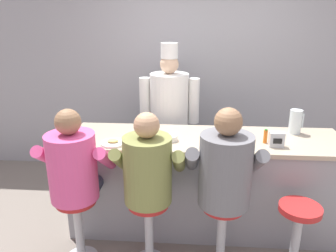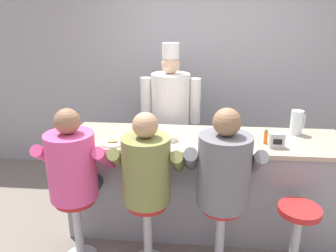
{
  "view_description": "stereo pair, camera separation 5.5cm",
  "coord_description": "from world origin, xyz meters",
  "px_view_note": "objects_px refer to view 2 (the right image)",
  "views": [
    {
      "loc": [
        -0.14,
        -2.56,
        2.06
      ],
      "look_at": [
        -0.36,
        0.33,
        1.07
      ],
      "focal_mm": 35.0,
      "sensor_mm": 36.0,
      "label": 1
    },
    {
      "loc": [
        -0.09,
        -2.56,
        2.06
      ],
      "look_at": [
        -0.36,
        0.33,
        1.07
      ],
      "focal_mm": 35.0,
      "sensor_mm": 36.0,
      "label": 2
    }
  ],
  "objects_px": {
    "coffee_mug_white": "(241,136)",
    "cook_in_whites_near": "(171,113)",
    "diner_seated_pink": "(74,169)",
    "diner_seated_grey": "(223,174)",
    "ketchup_bottle_red": "(221,133)",
    "diner_seated_olive": "(147,173)",
    "water_pitcher_clear": "(297,122)",
    "mustard_bottle_yellow": "(231,133)",
    "hot_sauce_bottle_orange": "(266,137)",
    "napkin_dispenser_chrome": "(277,140)",
    "breakfast_plate": "(113,142)",
    "cereal_bowl": "(170,138)",
    "empty_stool_round": "(297,229)"
  },
  "relations": [
    {
      "from": "coffee_mug_white",
      "to": "cook_in_whites_near",
      "type": "bearing_deg",
      "value": 132.75
    },
    {
      "from": "diner_seated_pink",
      "to": "diner_seated_grey",
      "type": "height_order",
      "value": "diner_seated_grey"
    },
    {
      "from": "diner_seated_pink",
      "to": "diner_seated_grey",
      "type": "bearing_deg",
      "value": 0.09
    },
    {
      "from": "ketchup_bottle_red",
      "to": "diner_seated_olive",
      "type": "distance_m",
      "value": 0.76
    },
    {
      "from": "ketchup_bottle_red",
      "to": "diner_seated_pink",
      "type": "relative_size",
      "value": 0.19
    },
    {
      "from": "water_pitcher_clear",
      "to": "mustard_bottle_yellow",
      "type": "bearing_deg",
      "value": -152.36
    },
    {
      "from": "hot_sauce_bottle_orange",
      "to": "cook_in_whites_near",
      "type": "xyz_separation_m",
      "value": [
        -0.93,
        0.83,
        -0.04
      ]
    },
    {
      "from": "mustard_bottle_yellow",
      "to": "coffee_mug_white",
      "type": "distance_m",
      "value": 0.17
    },
    {
      "from": "water_pitcher_clear",
      "to": "diner_seated_olive",
      "type": "bearing_deg",
      "value": -150.49
    },
    {
      "from": "napkin_dispenser_chrome",
      "to": "hot_sauce_bottle_orange",
      "type": "bearing_deg",
      "value": 132.89
    },
    {
      "from": "breakfast_plate",
      "to": "diner_seated_pink",
      "type": "bearing_deg",
      "value": -124.72
    },
    {
      "from": "napkin_dispenser_chrome",
      "to": "cereal_bowl",
      "type": "bearing_deg",
      "value": 175.28
    },
    {
      "from": "diner_seated_grey",
      "to": "cereal_bowl",
      "type": "bearing_deg",
      "value": 134.4
    },
    {
      "from": "cereal_bowl",
      "to": "cook_in_whites_near",
      "type": "bearing_deg",
      "value": 94.75
    },
    {
      "from": "napkin_dispenser_chrome",
      "to": "diner_seated_grey",
      "type": "height_order",
      "value": "diner_seated_grey"
    },
    {
      "from": "cook_in_whites_near",
      "to": "water_pitcher_clear",
      "type": "bearing_deg",
      "value": -23.26
    },
    {
      "from": "cereal_bowl",
      "to": "hot_sauce_bottle_orange",
      "type": "bearing_deg",
      "value": 0.49
    },
    {
      "from": "diner_seated_olive",
      "to": "diner_seated_grey",
      "type": "relative_size",
      "value": 0.97
    },
    {
      "from": "breakfast_plate",
      "to": "diner_seated_grey",
      "type": "distance_m",
      "value": 1.04
    },
    {
      "from": "mustard_bottle_yellow",
      "to": "ketchup_bottle_red",
      "type": "bearing_deg",
      "value": -165.58
    },
    {
      "from": "diner_seated_pink",
      "to": "diner_seated_olive",
      "type": "distance_m",
      "value": 0.61
    },
    {
      "from": "empty_stool_round",
      "to": "diner_seated_olive",
      "type": "bearing_deg",
      "value": 178.46
    },
    {
      "from": "ketchup_bottle_red",
      "to": "diner_seated_grey",
      "type": "relative_size",
      "value": 0.18
    },
    {
      "from": "ketchup_bottle_red",
      "to": "mustard_bottle_yellow",
      "type": "xyz_separation_m",
      "value": [
        0.08,
        0.02,
        -0.01
      ]
    },
    {
      "from": "cereal_bowl",
      "to": "cook_in_whites_near",
      "type": "height_order",
      "value": "cook_in_whites_near"
    },
    {
      "from": "coffee_mug_white",
      "to": "diner_seated_grey",
      "type": "relative_size",
      "value": 0.09
    },
    {
      "from": "mustard_bottle_yellow",
      "to": "napkin_dispenser_chrome",
      "type": "height_order",
      "value": "mustard_bottle_yellow"
    },
    {
      "from": "cereal_bowl",
      "to": "coffee_mug_white",
      "type": "xyz_separation_m",
      "value": [
        0.65,
        0.06,
        0.02
      ]
    },
    {
      "from": "hot_sauce_bottle_orange",
      "to": "diner_seated_olive",
      "type": "xyz_separation_m",
      "value": [
        -1.01,
        -0.48,
        -0.17
      ]
    },
    {
      "from": "cereal_bowl",
      "to": "empty_stool_round",
      "type": "height_order",
      "value": "cereal_bowl"
    },
    {
      "from": "diner_seated_pink",
      "to": "cook_in_whites_near",
      "type": "height_order",
      "value": "cook_in_whites_near"
    },
    {
      "from": "ketchup_bottle_red",
      "to": "hot_sauce_bottle_orange",
      "type": "bearing_deg",
      "value": 11.82
    },
    {
      "from": "empty_stool_round",
      "to": "cook_in_whites_near",
      "type": "distance_m",
      "value": 1.85
    },
    {
      "from": "diner_seated_olive",
      "to": "breakfast_plate",
      "type": "bearing_deg",
      "value": 136.26
    },
    {
      "from": "water_pitcher_clear",
      "to": "napkin_dispenser_chrome",
      "type": "height_order",
      "value": "water_pitcher_clear"
    },
    {
      "from": "breakfast_plate",
      "to": "diner_seated_pink",
      "type": "height_order",
      "value": "diner_seated_pink"
    },
    {
      "from": "water_pitcher_clear",
      "to": "coffee_mug_white",
      "type": "xyz_separation_m",
      "value": [
        -0.55,
        -0.23,
        -0.07
      ]
    },
    {
      "from": "hot_sauce_bottle_orange",
      "to": "water_pitcher_clear",
      "type": "bearing_deg",
      "value": 39.78
    },
    {
      "from": "breakfast_plate",
      "to": "cereal_bowl",
      "type": "xyz_separation_m",
      "value": [
        0.51,
        0.12,
        0.01
      ]
    },
    {
      "from": "coffee_mug_white",
      "to": "diner_seated_olive",
      "type": "bearing_deg",
      "value": -146.38
    },
    {
      "from": "napkin_dispenser_chrome",
      "to": "empty_stool_round",
      "type": "relative_size",
      "value": 0.21
    },
    {
      "from": "napkin_dispenser_chrome",
      "to": "empty_stool_round",
      "type": "distance_m",
      "value": 0.75
    },
    {
      "from": "diner_seated_olive",
      "to": "empty_stool_round",
      "type": "height_order",
      "value": "diner_seated_olive"
    },
    {
      "from": "cereal_bowl",
      "to": "diner_seated_grey",
      "type": "distance_m",
      "value": 0.67
    },
    {
      "from": "coffee_mug_white",
      "to": "cook_in_whites_near",
      "type": "xyz_separation_m",
      "value": [
        -0.72,
        0.78,
        -0.03
      ]
    },
    {
      "from": "water_pitcher_clear",
      "to": "napkin_dispenser_chrome",
      "type": "relative_size",
      "value": 1.79
    },
    {
      "from": "mustard_bottle_yellow",
      "to": "coffee_mug_white",
      "type": "xyz_separation_m",
      "value": [
        0.11,
        0.11,
        -0.06
      ]
    },
    {
      "from": "ketchup_bottle_red",
      "to": "water_pitcher_clear",
      "type": "distance_m",
      "value": 0.83
    },
    {
      "from": "mustard_bottle_yellow",
      "to": "diner_seated_pink",
      "type": "distance_m",
      "value": 1.38
    },
    {
      "from": "hot_sauce_bottle_orange",
      "to": "cook_in_whites_near",
      "type": "relative_size",
      "value": 0.07
    }
  ]
}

